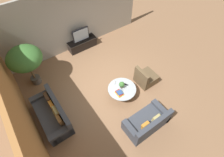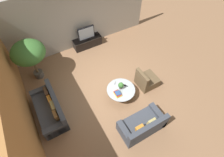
{
  "view_description": "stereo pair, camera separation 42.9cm",
  "coord_description": "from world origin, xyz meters",
  "px_view_note": "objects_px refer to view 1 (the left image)",
  "views": [
    {
      "loc": [
        -2.46,
        -3.58,
        6.05
      ],
      "look_at": [
        0.08,
        0.03,
        0.55
      ],
      "focal_mm": 28.0,
      "sensor_mm": 36.0,
      "label": 1
    },
    {
      "loc": [
        -2.1,
        -3.81,
        6.05
      ],
      "look_at": [
        0.08,
        0.03,
        0.55
      ],
      "focal_mm": 28.0,
      "sensor_mm": 36.0,
      "label": 2
    }
  ],
  "objects_px": {
    "potted_plant_tabletop": "(122,85)",
    "potted_palm_tall": "(25,59)",
    "couch_by_wall": "(52,114)",
    "armchair_wicker": "(146,78)",
    "coffee_table": "(122,90)",
    "television": "(81,35)",
    "couch_near_entry": "(147,122)",
    "media_console": "(82,44)"
  },
  "relations": [
    {
      "from": "television",
      "to": "couch_near_entry",
      "type": "relative_size",
      "value": 0.53
    },
    {
      "from": "potted_palm_tall",
      "to": "coffee_table",
      "type": "bearing_deg",
      "value": -45.6
    },
    {
      "from": "couch_by_wall",
      "to": "couch_near_entry",
      "type": "bearing_deg",
      "value": 49.65
    },
    {
      "from": "couch_near_entry",
      "to": "potted_plant_tabletop",
      "type": "height_order",
      "value": "couch_near_entry"
    },
    {
      "from": "coffee_table",
      "to": "television",
      "type": "bearing_deg",
      "value": 87.94
    },
    {
      "from": "media_console",
      "to": "couch_by_wall",
      "type": "relative_size",
      "value": 0.74
    },
    {
      "from": "television",
      "to": "armchair_wicker",
      "type": "xyz_separation_m",
      "value": [
        1.11,
        -3.52,
        -0.54
      ]
    },
    {
      "from": "couch_near_entry",
      "to": "potted_palm_tall",
      "type": "relative_size",
      "value": 0.84
    },
    {
      "from": "coffee_table",
      "to": "potted_plant_tabletop",
      "type": "height_order",
      "value": "potted_plant_tabletop"
    },
    {
      "from": "media_console",
      "to": "coffee_table",
      "type": "height_order",
      "value": "media_console"
    },
    {
      "from": "media_console",
      "to": "potted_plant_tabletop",
      "type": "bearing_deg",
      "value": -91.59
    },
    {
      "from": "coffee_table",
      "to": "couch_near_entry",
      "type": "relative_size",
      "value": 0.71
    },
    {
      "from": "potted_palm_tall",
      "to": "potted_plant_tabletop",
      "type": "xyz_separation_m",
      "value": [
        2.64,
        -2.6,
        -0.8
      ]
    },
    {
      "from": "couch_by_wall",
      "to": "couch_near_entry",
      "type": "height_order",
      "value": "same"
    },
    {
      "from": "couch_near_entry",
      "to": "armchair_wicker",
      "type": "height_order",
      "value": "armchair_wicker"
    },
    {
      "from": "potted_palm_tall",
      "to": "potted_plant_tabletop",
      "type": "height_order",
      "value": "potted_palm_tall"
    },
    {
      "from": "potted_palm_tall",
      "to": "potted_plant_tabletop",
      "type": "distance_m",
      "value": 3.79
    },
    {
      "from": "armchair_wicker",
      "to": "couch_near_entry",
      "type": "bearing_deg",
      "value": 139.3
    },
    {
      "from": "media_console",
      "to": "couch_near_entry",
      "type": "height_order",
      "value": "couch_near_entry"
    },
    {
      "from": "couch_near_entry",
      "to": "potted_plant_tabletop",
      "type": "bearing_deg",
      "value": -94.33
    },
    {
      "from": "couch_by_wall",
      "to": "armchair_wicker",
      "type": "height_order",
      "value": "armchair_wicker"
    },
    {
      "from": "media_console",
      "to": "armchair_wicker",
      "type": "height_order",
      "value": "armchair_wicker"
    },
    {
      "from": "television",
      "to": "potted_plant_tabletop",
      "type": "xyz_separation_m",
      "value": [
        -0.09,
        -3.41,
        -0.21
      ]
    },
    {
      "from": "coffee_table",
      "to": "couch_by_wall",
      "type": "distance_m",
      "value": 2.76
    },
    {
      "from": "couch_by_wall",
      "to": "potted_plant_tabletop",
      "type": "distance_m",
      "value": 2.8
    },
    {
      "from": "media_console",
      "to": "potted_palm_tall",
      "type": "relative_size",
      "value": 0.78
    },
    {
      "from": "potted_palm_tall",
      "to": "potted_plant_tabletop",
      "type": "relative_size",
      "value": 6.33
    },
    {
      "from": "media_console",
      "to": "potted_plant_tabletop",
      "type": "xyz_separation_m",
      "value": [
        -0.09,
        -3.41,
        0.34
      ]
    },
    {
      "from": "armchair_wicker",
      "to": "potted_palm_tall",
      "type": "height_order",
      "value": "potted_palm_tall"
    },
    {
      "from": "coffee_table",
      "to": "couch_by_wall",
      "type": "bearing_deg",
      "value": 167.05
    },
    {
      "from": "coffee_table",
      "to": "potted_plant_tabletop",
      "type": "xyz_separation_m",
      "value": [
        0.03,
        0.07,
        0.29
      ]
    },
    {
      "from": "television",
      "to": "couch_by_wall",
      "type": "height_order",
      "value": "television"
    },
    {
      "from": "potted_palm_tall",
      "to": "potted_plant_tabletop",
      "type": "bearing_deg",
      "value": -44.54
    },
    {
      "from": "potted_plant_tabletop",
      "to": "coffee_table",
      "type": "bearing_deg",
      "value": -114.01
    },
    {
      "from": "couch_by_wall",
      "to": "potted_plant_tabletop",
      "type": "xyz_separation_m",
      "value": [
        2.72,
        -0.55,
        0.3
      ]
    },
    {
      "from": "couch_near_entry",
      "to": "coffee_table",
      "type": "bearing_deg",
      "value": -93.44
    },
    {
      "from": "couch_by_wall",
      "to": "armchair_wicker",
      "type": "xyz_separation_m",
      "value": [
        3.93,
        -0.67,
        -0.02
      ]
    },
    {
      "from": "media_console",
      "to": "armchair_wicker",
      "type": "distance_m",
      "value": 3.7
    },
    {
      "from": "couch_near_entry",
      "to": "media_console",
      "type": "bearing_deg",
      "value": -92.49
    },
    {
      "from": "coffee_table",
      "to": "couch_near_entry",
      "type": "bearing_deg",
      "value": -93.44
    },
    {
      "from": "potted_plant_tabletop",
      "to": "potted_palm_tall",
      "type": "bearing_deg",
      "value": 135.46
    },
    {
      "from": "potted_palm_tall",
      "to": "media_console",
      "type": "bearing_deg",
      "value": 16.56
    }
  ]
}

